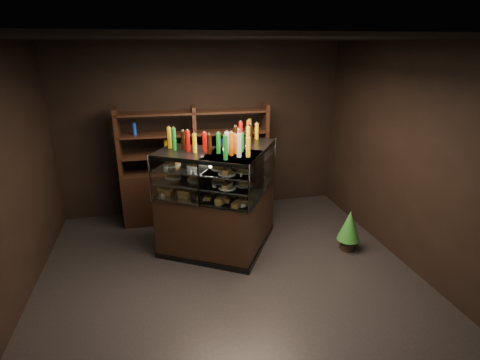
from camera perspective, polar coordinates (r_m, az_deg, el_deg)
name	(u,v)px	position (r m, az deg, el deg)	size (l,w,h in m)	color
ground	(232,282)	(5.10, -1.27, -15.30)	(5.00, 5.00, 0.00)	black
room_shell	(230,138)	(4.28, -1.47, 6.42)	(5.02, 5.02, 3.01)	black
display_case	(225,218)	(5.56, -2.33, -5.87)	(1.98, 1.61, 1.57)	black
food_display	(224,176)	(5.30, -2.41, 0.66)	(1.53, 1.21, 0.48)	#BC7E43
bottles_top	(224,140)	(5.15, -2.52, 6.05)	(1.36, 1.07, 0.30)	black
potted_conifer	(349,225)	(5.84, 16.35, -6.57)	(0.34, 0.34, 0.72)	black
back_shelving	(196,186)	(6.59, -6.68, -0.95)	(2.51, 0.49, 2.00)	black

